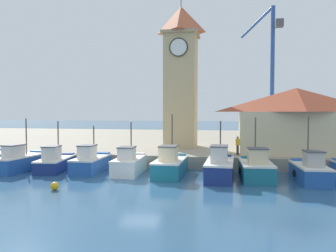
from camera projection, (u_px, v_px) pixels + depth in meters
ground_plane at (140, 184)px, 21.66m from camera, size 300.00×300.00×0.00m
quay_wharf at (189, 141)px, 47.31m from camera, size 120.00×40.00×1.04m
fishing_boat_left_outer at (21, 161)px, 26.42m from camera, size 2.24×5.15×4.23m
fishing_boat_left_inner at (55, 162)px, 26.52m from camera, size 2.54×4.98×4.00m
fishing_boat_mid_left at (91, 162)px, 26.04m from camera, size 2.05×4.60×3.66m
fishing_boat_center at (129, 164)px, 25.36m from camera, size 2.16×4.65×3.97m
fishing_boat_mid_right at (170, 165)px, 24.40m from camera, size 2.15×4.98×4.59m
fishing_boat_right_inner at (220, 167)px, 23.30m from camera, size 2.06×5.29×4.12m
fishing_boat_right_outer at (256, 168)px, 23.03m from camera, size 2.38×4.44×4.38m
fishing_boat_far_right at (310, 171)px, 22.09m from camera, size 2.12×4.40×4.45m
clock_tower at (181, 73)px, 34.63m from camera, size 3.74×3.74×16.42m
warehouse_right at (296, 120)px, 29.45m from camera, size 10.32×6.15×5.88m
port_crane_near at (271, 87)px, 44.79m from camera, size 5.22×8.52×18.11m
mooring_buoy at (55, 186)px, 19.92m from camera, size 0.50×0.50×0.50m
dock_worker_near_tower at (238, 145)px, 28.31m from camera, size 0.34×0.22×1.62m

